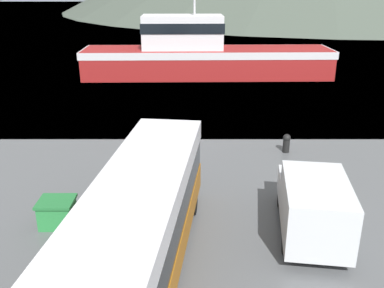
{
  "coord_description": "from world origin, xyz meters",
  "views": [
    {
      "loc": [
        -0.12,
        -2.69,
        8.56
      ],
      "look_at": [
        -0.16,
        14.5,
        2.0
      ],
      "focal_mm": 40.0,
      "sensor_mm": 36.0,
      "label": 1
    }
  ],
  "objects_px": {
    "tour_bus": "(143,219)",
    "delivery_van": "(314,204)",
    "fishing_boat": "(203,54)",
    "storage_bin": "(58,212)"
  },
  "relations": [
    {
      "from": "tour_bus",
      "to": "fishing_boat",
      "type": "bearing_deg",
      "value": 92.13
    },
    {
      "from": "fishing_boat",
      "to": "storage_bin",
      "type": "relative_size",
      "value": 17.84
    },
    {
      "from": "delivery_van",
      "to": "fishing_boat",
      "type": "bearing_deg",
      "value": 104.97
    },
    {
      "from": "tour_bus",
      "to": "delivery_van",
      "type": "relative_size",
      "value": 2.0
    },
    {
      "from": "fishing_boat",
      "to": "delivery_van",
      "type": "bearing_deg",
      "value": 5.69
    },
    {
      "from": "fishing_boat",
      "to": "storage_bin",
      "type": "distance_m",
      "value": 27.46
    },
    {
      "from": "delivery_van",
      "to": "fishing_boat",
      "type": "height_order",
      "value": "fishing_boat"
    },
    {
      "from": "fishing_boat",
      "to": "storage_bin",
      "type": "bearing_deg",
      "value": -13.81
    },
    {
      "from": "tour_bus",
      "to": "storage_bin",
      "type": "xyz_separation_m",
      "value": [
        -3.53,
        2.74,
        -1.35
      ]
    },
    {
      "from": "delivery_van",
      "to": "fishing_boat",
      "type": "xyz_separation_m",
      "value": [
        -3.34,
        27.37,
        0.9
      ]
    }
  ]
}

